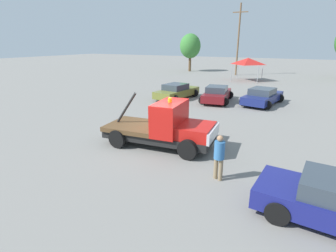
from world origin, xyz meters
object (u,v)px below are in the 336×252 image
at_px(parked_car_maroon, 217,94).
at_px(canopy_tent_red, 248,61).
at_px(parked_car_navy, 263,96).
at_px(parked_car_olive, 177,91).
at_px(tow_truck, 165,128).
at_px(tree_left, 190,46).
at_px(utility_pole, 238,38).
at_px(person_near_truck, 219,154).

relative_size(parked_car_maroon, canopy_tent_red, 1.40).
bearing_deg(parked_car_navy, parked_car_olive, 109.71).
height_order(tow_truck, tree_left, tree_left).
relative_size(parked_car_olive, utility_pole, 0.49).
bearing_deg(person_near_truck, parked_car_olive, 49.33).
height_order(parked_car_maroon, utility_pole, utility_pole).
bearing_deg(parked_car_maroon, tow_truck, 176.75).
height_order(parked_car_maroon, tree_left, tree_left).
bearing_deg(canopy_tent_red, parked_car_olive, -101.55).
height_order(parked_car_olive, parked_car_navy, same).
relative_size(canopy_tent_red, tree_left, 0.53).
bearing_deg(utility_pole, parked_car_olive, -90.48).
bearing_deg(parked_car_olive, tree_left, 28.63).
distance_m(parked_car_olive, canopy_tent_red, 15.03).
distance_m(canopy_tent_red, tree_left, 13.61).
bearing_deg(utility_pole, parked_car_navy, -69.83).
relative_size(parked_car_navy, canopy_tent_red, 1.48).
distance_m(person_near_truck, canopy_tent_red, 27.32).
relative_size(parked_car_olive, parked_car_maroon, 1.07).
height_order(person_near_truck, parked_car_navy, person_near_truck).
bearing_deg(parked_car_navy, tow_truck, 177.07).
xyz_separation_m(person_near_truck, canopy_tent_red, (-4.76, 26.86, 1.51)).
relative_size(parked_car_navy, tree_left, 0.79).
distance_m(person_near_truck, parked_car_navy, 13.50).
bearing_deg(tree_left, parked_car_maroon, -61.08).
height_order(parked_car_maroon, parked_car_navy, same).
relative_size(parked_car_maroon, utility_pole, 0.46).
xyz_separation_m(tree_left, utility_pole, (8.50, -1.86, 1.16)).
bearing_deg(tow_truck, parked_car_navy, 71.40).
bearing_deg(canopy_tent_red, tree_left, 146.99).
bearing_deg(tow_truck, parked_car_olive, 107.69).
xyz_separation_m(tow_truck, parked_car_olive, (-4.48, 10.31, -0.29)).
relative_size(person_near_truck, canopy_tent_red, 0.51).
bearing_deg(canopy_tent_red, utility_pole, 117.19).
xyz_separation_m(tow_truck, parked_car_maroon, (-0.94, 10.79, -0.29)).
relative_size(tow_truck, parked_car_olive, 1.10).
bearing_deg(tow_truck, tree_left, 105.84).
bearing_deg(tree_left, utility_pole, -12.37).
xyz_separation_m(person_near_truck, parked_car_navy, (-0.64, 13.48, -0.34)).
xyz_separation_m(tow_truck, utility_pole, (-4.32, 30.41, 4.41)).
distance_m(person_near_truck, parked_car_olive, 14.49).
relative_size(person_near_truck, parked_car_maroon, 0.37).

